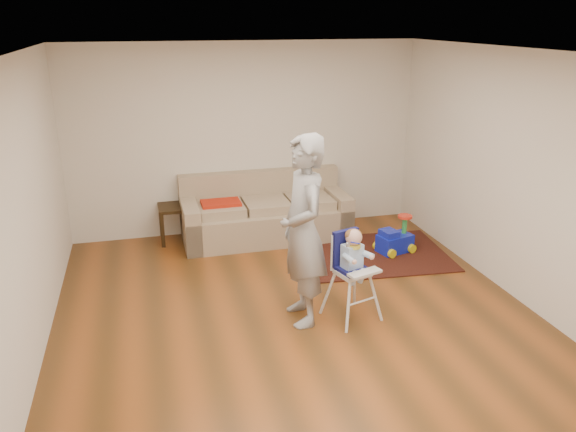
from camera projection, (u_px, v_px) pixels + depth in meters
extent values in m
plane|color=#503014|center=(298.00, 317.00, 5.94)|extent=(5.50, 5.50, 0.00)
cube|color=silver|center=(246.00, 139.00, 7.99)|extent=(5.00, 0.04, 2.70)
cube|color=silver|center=(23.00, 218.00, 4.89)|extent=(0.04, 5.50, 2.70)
cube|color=silver|center=(520.00, 178.00, 6.09)|extent=(0.04, 5.50, 2.70)
cube|color=white|center=(299.00, 52.00, 5.03)|extent=(5.00, 5.50, 0.04)
cube|color=#B5220F|center=(221.00, 203.00, 7.67)|extent=(0.53, 0.34, 0.04)
cube|color=black|center=(373.00, 254.00, 7.49)|extent=(2.03, 1.59, 0.02)
sphere|color=#1221C1|center=(339.00, 264.00, 6.98)|extent=(0.15, 0.15, 0.15)
cylinder|color=#1221C1|center=(352.00, 243.00, 5.55)|extent=(0.04, 0.12, 0.01)
imported|color=gray|center=(303.00, 231.00, 5.59)|extent=(0.48, 0.73, 1.97)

